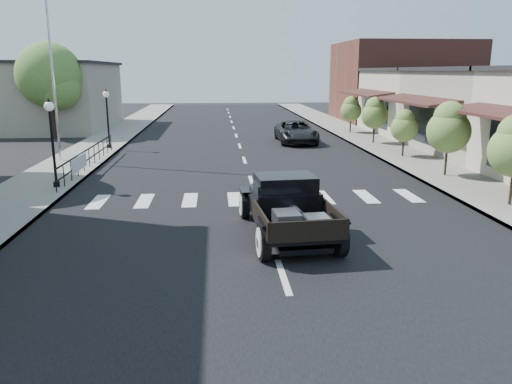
{
  "coord_description": "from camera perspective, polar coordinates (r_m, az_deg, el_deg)",
  "views": [
    {
      "loc": [
        -1.44,
        -13.29,
        4.49
      ],
      "look_at": [
        -0.29,
        1.01,
        1.0
      ],
      "focal_mm": 35.0,
      "sensor_mm": 36.0,
      "label": 1
    }
  ],
  "objects": [
    {
      "name": "low_building_left",
      "position": [
        43.5,
        -23.13,
        9.97
      ],
      "size": [
        10.0,
        12.0,
        5.0
      ],
      "primitive_type": "cube",
      "color": "#ACA090",
      "rests_on": "ground"
    },
    {
      "name": "banner",
      "position": [
        22.42,
        -19.49,
        2.51
      ],
      "size": [
        0.04,
        2.2,
        0.6
      ],
      "primitive_type": null,
      "color": "silver",
      "rests_on": "sidewalk_left"
    },
    {
      "name": "storefront_far",
      "position": [
        38.99,
        20.63,
        9.52
      ],
      "size": [
        10.0,
        9.0,
        4.5
      ],
      "primitive_type": "cube",
      "color": "beige",
      "rests_on": "ground"
    },
    {
      "name": "second_car",
      "position": [
        32.13,
        4.61,
        6.84
      ],
      "size": [
        2.33,
        5.01,
        1.39
      ],
      "primitive_type": "imported",
      "rotation": [
        0.0,
        0.0,
        0.01
      ],
      "color": "black",
      "rests_on": "ground"
    },
    {
      "name": "sidewalk_right",
      "position": [
        30.3,
        14.65,
        4.85
      ],
      "size": [
        3.0,
        80.0,
        0.15
      ],
      "primitive_type": "cube",
      "color": "gray",
      "rests_on": "ground"
    },
    {
      "name": "big_tree_far",
      "position": [
        37.0,
        -22.4,
        10.66
      ],
      "size": [
        4.35,
        4.35,
        6.38
      ],
      "primitive_type": null,
      "color": "#507331",
      "rests_on": "ground"
    },
    {
      "name": "far_building_right",
      "position": [
        48.36,
        16.26,
        11.97
      ],
      "size": [
        11.0,
        10.0,
        7.0
      ],
      "primitive_type": "cube",
      "color": "brown",
      "rests_on": "ground"
    },
    {
      "name": "sidewalk_left",
      "position": [
        29.49,
        -18.46,
        4.36
      ],
      "size": [
        3.0,
        80.0,
        0.15
      ],
      "primitive_type": "cube",
      "color": "gray",
      "rests_on": "ground"
    },
    {
      "name": "lamp_post_c",
      "position": [
        30.05,
        -16.59,
        8.03
      ],
      "size": [
        0.36,
        0.36,
        3.36
      ],
      "primitive_type": null,
      "color": "black",
      "rests_on": "sidewalk_left"
    },
    {
      "name": "hotrod_pickup",
      "position": [
        13.76,
        3.54,
        -1.62
      ],
      "size": [
        2.72,
        5.16,
        1.73
      ],
      "primitive_type": null,
      "rotation": [
        0.0,
        0.0,
        0.08
      ],
      "color": "black",
      "rests_on": "ground"
    },
    {
      "name": "small_tree_d",
      "position": [
        31.8,
        13.38,
        7.92
      ],
      "size": [
        1.62,
        1.62,
        2.7
      ],
      "primitive_type": null,
      "color": "olive",
      "rests_on": "sidewalk_right"
    },
    {
      "name": "road",
      "position": [
        28.67,
        -1.68,
        4.68
      ],
      "size": [
        14.0,
        80.0,
        0.02
      ],
      "primitive_type": "cube",
      "color": "black",
      "rests_on": "ground"
    },
    {
      "name": "lamp_post_b",
      "position": [
        20.42,
        -22.22,
        5.18
      ],
      "size": [
        0.36,
        0.36,
        3.36
      ],
      "primitive_type": null,
      "color": "black",
      "rests_on": "sidewalk_left"
    },
    {
      "name": "road_markings",
      "position": [
        23.76,
        -1.06,
        2.78
      ],
      "size": [
        12.0,
        60.0,
        0.06
      ],
      "primitive_type": null,
      "color": "silver",
      "rests_on": "ground"
    },
    {
      "name": "small_tree_c",
      "position": [
        27.15,
        16.55,
        6.4
      ],
      "size": [
        1.4,
        1.4,
        2.34
      ],
      "primitive_type": null,
      "color": "olive",
      "rests_on": "sidewalk_right"
    },
    {
      "name": "small_tree_b",
      "position": [
        22.6,
        21.07,
        5.56
      ],
      "size": [
        1.81,
        1.81,
        3.01
      ],
      "primitive_type": null,
      "color": "olive",
      "rests_on": "sidewalk_right"
    },
    {
      "name": "small_tree_e",
      "position": [
        37.03,
        10.78,
        8.64
      ],
      "size": [
        1.49,
        1.49,
        2.49
      ],
      "primitive_type": null,
      "color": "olive",
      "rests_on": "sidewalk_right"
    },
    {
      "name": "ground",
      "position": [
        14.1,
        1.49,
        -4.9
      ],
      "size": [
        120.0,
        120.0,
        0.0
      ],
      "primitive_type": "plane",
      "color": "black",
      "rests_on": "ground"
    },
    {
      "name": "railing",
      "position": [
        24.32,
        -18.54,
        3.88
      ],
      "size": [
        0.08,
        10.0,
        1.0
      ],
      "primitive_type": null,
      "color": "black",
      "rests_on": "sidewalk_left"
    },
    {
      "name": "flagpole",
      "position": [
        26.53,
        -22.67,
        17.19
      ],
      "size": [
        0.12,
        0.12,
        12.86
      ],
      "primitive_type": "cylinder",
      "color": "silver",
      "rests_on": "sidewalk_left"
    }
  ]
}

